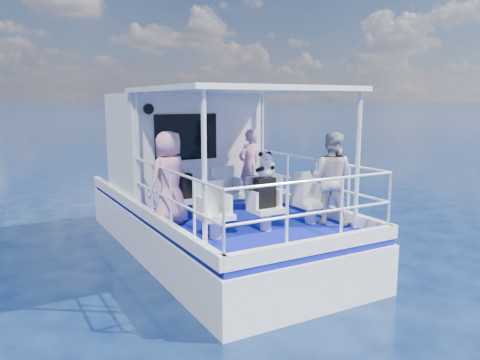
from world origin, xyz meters
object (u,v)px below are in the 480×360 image
passenger_port_fwd (169,178)px  backpack_center (264,193)px  panda (265,165)px  passenger_stbd_aft (331,178)px

passenger_port_fwd → backpack_center: bearing=114.1°
panda → passenger_stbd_aft: bearing=-8.9°
passenger_port_fwd → panda: (1.18, -1.11, 0.28)m
backpack_center → panda: panda is taller
passenger_stbd_aft → panda: passenger_stbd_aft is taller
passenger_port_fwd → backpack_center: passenger_port_fwd is taller
passenger_stbd_aft → panda: (-1.19, 0.19, 0.29)m
backpack_center → passenger_stbd_aft: bearing=-7.6°
passenger_stbd_aft → panda: size_ratio=3.80×
passenger_stbd_aft → backpack_center: bearing=44.2°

